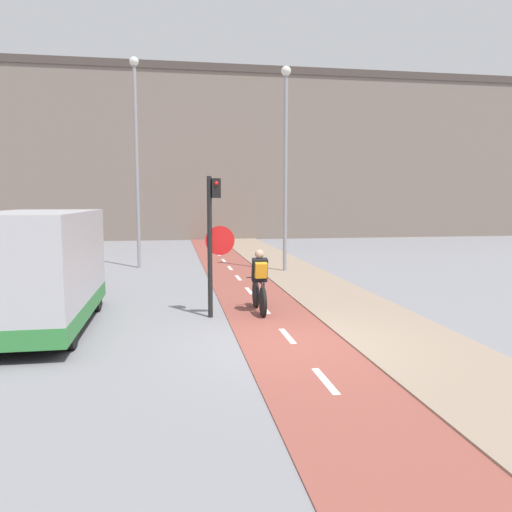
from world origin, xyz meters
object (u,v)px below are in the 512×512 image
(traffic_light_pole, at_px, (213,231))
(cyclist_near, at_px, (260,283))
(street_lamp_far, at_px, (136,144))
(van, at_px, (38,272))
(street_lamp_sidewalk, at_px, (286,150))

(traffic_light_pole, distance_m, cyclist_near, 1.73)
(street_lamp_far, xyz_separation_m, van, (-1.44, -9.41, -3.66))
(traffic_light_pole, xyz_separation_m, cyclist_near, (1.12, 0.29, -1.28))
(street_lamp_far, xyz_separation_m, cyclist_near, (3.38, -8.66, -4.16))
(street_lamp_sidewalk, relative_size, van, 1.53)
(street_lamp_sidewalk, relative_size, cyclist_near, 4.38)
(cyclist_near, distance_m, van, 4.90)
(traffic_light_pole, relative_size, van, 0.66)
(street_lamp_far, relative_size, van, 1.66)
(traffic_light_pole, relative_size, street_lamp_far, 0.40)
(cyclist_near, bearing_deg, van, -171.13)
(cyclist_near, bearing_deg, street_lamp_far, 111.32)
(traffic_light_pole, distance_m, street_lamp_sidewalk, 8.02)
(street_lamp_sidewalk, distance_m, van, 10.64)
(street_lamp_far, height_order, cyclist_near, street_lamp_far)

